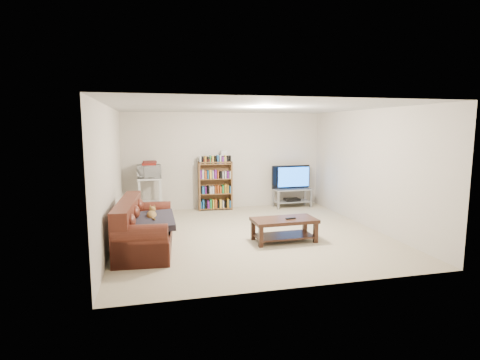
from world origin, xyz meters
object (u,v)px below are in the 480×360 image
object	(u,v)px
bookshelf	(215,185)
sofa	(141,231)
tv_stand	(292,194)
coffee_table	(284,225)

from	to	relation	value
bookshelf	sofa	bearing A→B (deg)	-120.49
tv_stand	bookshelf	xyz separation A→B (m)	(-1.98, 0.14, 0.30)
sofa	tv_stand	bearing A→B (deg)	39.06
coffee_table	tv_stand	xyz separation A→B (m)	(1.21, 2.74, 0.03)
tv_stand	bookshelf	distance (m)	2.00
sofa	bookshelf	distance (m)	3.23
tv_stand	sofa	bearing A→B (deg)	-147.24
coffee_table	tv_stand	world-z (taller)	tv_stand
tv_stand	bookshelf	size ratio (longest dim) A/B	0.80
sofa	coffee_table	size ratio (longest dim) A/B	1.73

